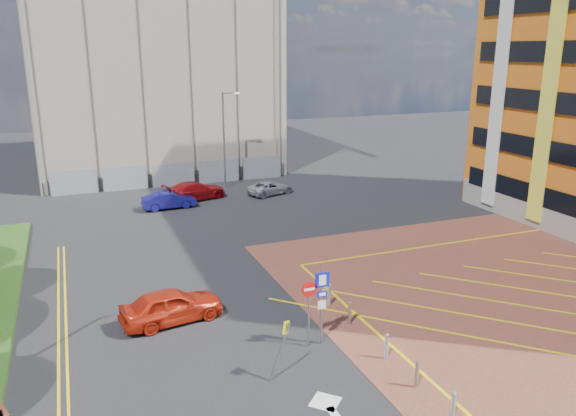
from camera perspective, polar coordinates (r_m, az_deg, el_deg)
ground at (r=22.21m, az=3.26°, el=-14.95°), size 140.00×140.00×0.00m
lamp_back at (r=47.40m, az=-6.44°, el=7.27°), size 1.53×0.16×8.00m
sign_cluster at (r=22.20m, az=2.97°, el=-9.26°), size 1.17×0.12×3.20m
warning_sign at (r=20.27m, az=-0.59°, el=-13.50°), size 0.85×0.44×2.24m
bollard_row at (r=21.70m, az=10.90°, el=-14.60°), size 0.14×11.14×0.90m
construction_building at (r=57.84m, az=-13.97°, el=15.06°), size 21.20×19.20×22.00m
construction_fence at (r=49.24m, az=-10.41°, el=3.45°), size 21.60×0.06×2.00m
car_red_left at (r=24.97m, az=-11.74°, el=-9.68°), size 4.59×2.41×1.49m
car_blue_back at (r=42.23m, az=-12.00°, el=0.80°), size 3.97×1.56×1.29m
car_red_back at (r=44.31m, az=-9.41°, el=1.74°), size 5.32×3.38×1.43m
car_silver_back at (r=45.43m, az=-1.80°, el=2.07°), size 4.25×2.92×1.08m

